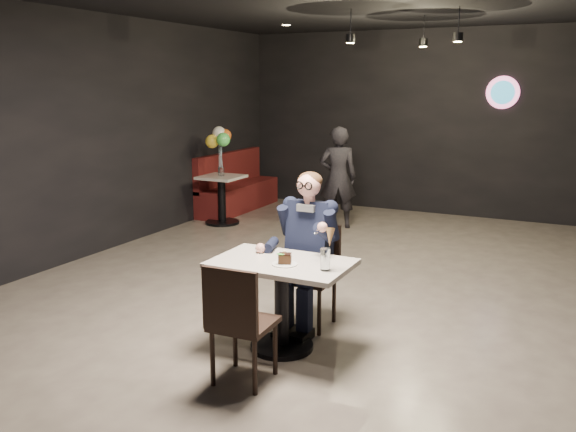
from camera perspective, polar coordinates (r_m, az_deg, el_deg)
The scene contains 17 objects.
floor at distance 6.33m, azimuth 5.66°, elevation -7.55°, with size 9.00×9.00×0.00m, color gray.
wall_sign at distance 10.13m, azimuth 19.46°, elevation 10.85°, with size 0.50×0.06×0.50m, color pink, non-canonical shape.
pendant_lights at distance 7.89m, azimuth 11.53°, elevation 17.46°, with size 1.40×1.20×0.36m, color black.
main_table at distance 5.01m, azimuth -0.59°, elevation -8.35°, with size 1.10×0.70×0.75m, color beige.
chair_far at distance 5.45m, azimuth 2.03°, elevation -5.68°, with size 0.42×0.46×0.92m, color black.
chair_near at distance 4.49m, azimuth -4.15°, elevation -9.78°, with size 0.42×0.46×0.92m, color black.
seated_man at distance 5.38m, azimuth 2.05°, elevation -3.04°, with size 0.60×0.80×1.44m, color black.
dessert_plate at distance 4.79m, azimuth -0.32°, elevation -4.53°, with size 0.20×0.20×0.01m, color white.
cake_slice at distance 4.79m, azimuth -0.29°, elevation -4.03°, with size 0.10×0.08×0.07m, color black.
mint_leaf at distance 4.75m, azimuth -0.74°, elevation -3.59°, with size 0.06×0.04×0.01m, color #308A2D.
sundae_glass at distance 4.65m, azimuth 3.50°, elevation -4.07°, with size 0.08×0.08×0.17m, color silver.
wafer_cone at distance 4.63m, azimuth 3.96°, elevation -2.01°, with size 0.07×0.07×0.14m, color tan.
booth_bench at distance 10.45m, azimuth -4.68°, elevation 3.23°, with size 0.49×1.98×0.99m, color #410F0E.
side_table at distance 9.48m, azimuth -6.21°, elevation 1.54°, with size 0.61×0.61×0.76m, color beige.
balloon_vase at distance 9.40m, azimuth -6.27°, elevation 4.18°, with size 0.09×0.09×0.14m, color silver.
balloon_bunch at distance 9.36m, azimuth -6.33°, elevation 6.54°, with size 0.37×0.37×0.62m, color yellow.
passerby at distance 9.15m, azimuth 4.70°, elevation 3.61°, with size 0.56×0.36×1.52m, color black.
Camera 1 is at (2.06, -5.58, 2.15)m, focal length 38.00 mm.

